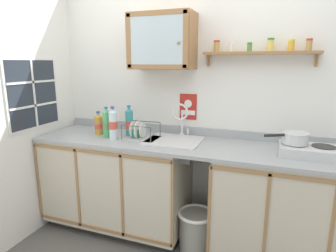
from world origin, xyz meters
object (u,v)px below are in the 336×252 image
(mug, at_px, (135,134))
(bottle_water_clear_3, at_px, (113,124))
(saucepan, at_px, (295,138))
(bottle_detergent_teal_1, at_px, (129,122))
(hot_plate_stove, at_px, (309,151))
(bottle_soda_green_2, at_px, (107,123))
(dish_rack, at_px, (140,135))
(bottle_juice_amber_0, at_px, (99,124))
(wall_cabinet, at_px, (162,41))
(sink, at_px, (175,143))
(warning_sign, at_px, (188,107))
(trash_bin, at_px, (196,230))

(mug, bearing_deg, bottle_water_clear_3, -152.04)
(saucepan, bearing_deg, bottle_detergent_teal_1, 178.88)
(hot_plate_stove, distance_m, mug, 1.48)
(bottle_detergent_teal_1, bearing_deg, saucepan, -1.12)
(saucepan, bearing_deg, bottle_soda_green_2, -177.62)
(bottle_water_clear_3, xyz_separation_m, dish_rack, (0.22, 0.10, -0.10))
(saucepan, relative_size, bottle_juice_amber_0, 1.42)
(bottle_water_clear_3, xyz_separation_m, wall_cabinet, (0.38, 0.28, 0.74))
(mug, bearing_deg, hot_plate_stove, 0.41)
(sink, distance_m, bottle_soda_green_2, 0.68)
(bottle_soda_green_2, relative_size, dish_rack, 0.94)
(bottle_juice_amber_0, relative_size, warning_sign, 0.92)
(bottle_soda_green_2, xyz_separation_m, bottle_water_clear_3, (0.10, -0.06, 0.01))
(hot_plate_stove, xyz_separation_m, trash_bin, (-0.85, -0.11, -0.80))
(hot_plate_stove, relative_size, bottle_detergent_teal_1, 1.41)
(hot_plate_stove, height_order, wall_cabinet, wall_cabinet)
(dish_rack, height_order, mug, dish_rack)
(trash_bin, bearing_deg, hot_plate_stove, 7.54)
(hot_plate_stove, relative_size, dish_rack, 1.35)
(sink, distance_m, hot_plate_stove, 1.11)
(wall_cabinet, bearing_deg, bottle_water_clear_3, -143.71)
(hot_plate_stove, bearing_deg, sink, 177.63)
(bottle_detergent_teal_1, xyz_separation_m, mug, (0.09, -0.06, -0.09))
(sink, bearing_deg, bottle_detergent_teal_1, 179.72)
(bottle_juice_amber_0, xyz_separation_m, dish_rack, (0.46, -0.02, -0.06))
(bottle_water_clear_3, distance_m, mug, 0.23)
(saucepan, distance_m, bottle_detergent_teal_1, 1.46)
(saucepan, height_order, bottle_water_clear_3, bottle_water_clear_3)
(hot_plate_stove, distance_m, dish_rack, 1.43)
(bottle_detergent_teal_1, relative_size, mug, 2.73)
(sink, xyz_separation_m, bottle_juice_amber_0, (-0.79, -0.03, 0.13))
(saucepan, bearing_deg, trash_bin, -169.93)
(bottle_soda_green_2, bearing_deg, sink, 8.27)
(bottle_water_clear_3, bearing_deg, bottle_soda_green_2, 151.34)
(bottle_juice_amber_0, height_order, mug, bottle_juice_amber_0)
(bottle_water_clear_3, xyz_separation_m, warning_sign, (0.59, 0.42, 0.13))
(sink, relative_size, saucepan, 1.47)
(mug, bearing_deg, trash_bin, -9.15)
(bottle_soda_green_2, relative_size, mug, 2.65)
(bottle_juice_amber_0, relative_size, mug, 2.10)
(bottle_water_clear_3, height_order, trash_bin, bottle_water_clear_3)
(dish_rack, bearing_deg, mug, -170.55)
(mug, relative_size, wall_cabinet, 0.19)
(dish_rack, bearing_deg, bottle_juice_amber_0, 177.69)
(sink, xyz_separation_m, warning_sign, (0.04, 0.27, 0.30))
(sink, bearing_deg, bottle_soda_green_2, -171.73)
(bottle_juice_amber_0, relative_size, trash_bin, 0.64)
(hot_plate_stove, height_order, bottle_soda_green_2, bottle_soda_green_2)
(trash_bin, bearing_deg, mug, 170.85)
(bottle_detergent_teal_1, height_order, warning_sign, warning_sign)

